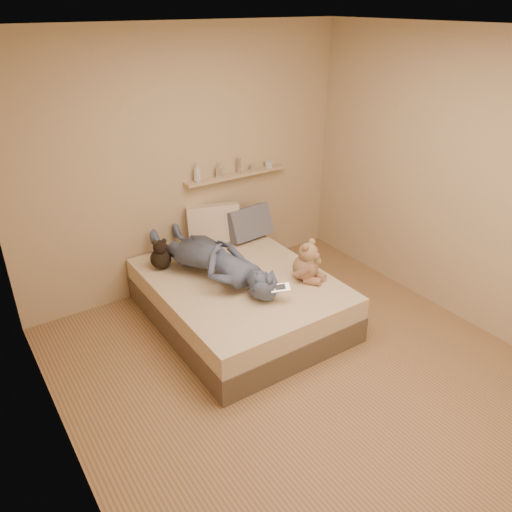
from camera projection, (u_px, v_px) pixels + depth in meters
room at (306, 229)px, 3.57m from camera, size 3.80×3.80×3.80m
bed at (240, 298)px, 4.75m from camera, size 1.50×1.90×0.45m
game_console at (280, 288)px, 4.20m from camera, size 0.18×0.12×0.06m
teddy_bear at (307, 264)px, 4.55m from camera, size 0.31×0.32×0.39m
dark_plush at (161, 256)px, 4.75m from camera, size 0.20×0.20×0.31m
pillow_cream at (213, 224)px, 5.26m from camera, size 0.59×0.37×0.42m
pillow_grey at (249, 223)px, 5.35m from camera, size 0.52×0.29×0.37m
person at (213, 259)px, 4.60m from camera, size 0.86×1.58×0.36m
wall_shelf at (237, 175)px, 5.29m from camera, size 1.20×0.12×0.03m
shelf_bottles at (225, 169)px, 5.18m from camera, size 0.97×0.10×0.20m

